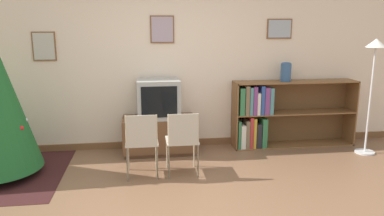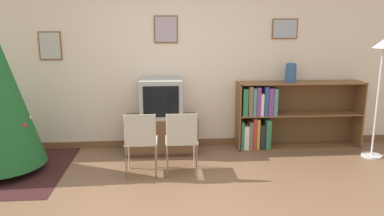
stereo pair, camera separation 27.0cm
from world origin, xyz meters
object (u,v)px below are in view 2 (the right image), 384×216
at_px(bookshelf, 275,116).
at_px(standing_lamp, 381,68).
at_px(folding_chair_left, 141,140).
at_px(tv_console, 162,134).
at_px(vase, 291,72).
at_px(television, 161,98).
at_px(folding_chair_right, 182,139).

xyz_separation_m(bookshelf, standing_lamp, (1.29, -0.51, 0.78)).
bearing_deg(standing_lamp, folding_chair_left, -171.87).
relative_size(tv_console, folding_chair_left, 1.28).
height_order(folding_chair_left, standing_lamp, standing_lamp).
relative_size(folding_chair_left, vase, 2.89).
distance_m(television, bookshelf, 1.76).
bearing_deg(tv_console, standing_lamp, -8.05).
xyz_separation_m(tv_console, vase, (1.93, 0.10, 0.89)).
bearing_deg(television, folding_chair_left, -105.76).
relative_size(television, standing_lamp, 0.36).
bearing_deg(folding_chair_right, vase, 30.42).
distance_m(television, folding_chair_left, 0.99).
bearing_deg(vase, tv_console, -177.18).
height_order(television, standing_lamp, standing_lamp).
bearing_deg(television, bookshelf, 2.78).
height_order(tv_console, vase, vase).
distance_m(folding_chair_left, bookshelf, 2.21).
relative_size(television, folding_chair_right, 0.74).
bearing_deg(standing_lamp, bookshelf, 158.48).
xyz_separation_m(television, folding_chair_left, (-0.25, -0.89, -0.34)).
height_order(bookshelf, vase, vase).
xyz_separation_m(bookshelf, vase, (0.21, 0.01, 0.66)).
bearing_deg(vase, folding_chair_right, -149.58).
relative_size(tv_console, television, 1.74).
relative_size(bookshelf, vase, 6.72).
height_order(television, folding_chair_right, television).
relative_size(folding_chair_right, standing_lamp, 0.49).
bearing_deg(bookshelf, folding_chair_left, -153.78).
distance_m(bookshelf, standing_lamp, 1.59).
xyz_separation_m(tv_console, television, (-0.00, -0.00, 0.55)).
distance_m(folding_chair_right, vase, 2.07).
relative_size(tv_console, folding_chair_right, 1.28).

